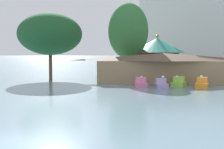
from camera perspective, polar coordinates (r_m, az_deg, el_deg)
ground_plane at (r=15.32m, az=-20.19°, el=-12.66°), size 2000.00×2000.00×0.00m
pedal_boat_pink at (r=38.71m, az=5.67°, el=-1.69°), size 1.76×2.47×1.54m
pedal_boat_lavender at (r=38.05m, az=9.60°, el=-1.86°), size 1.79×2.53×1.67m
pedal_boat_lime at (r=39.98m, az=12.94°, el=-1.56°), size 2.31×3.07×1.56m
pedal_boat_orange at (r=38.81m, az=17.21°, el=-1.76°), size 2.12×3.22×1.73m
boathouse at (r=44.78m, az=10.16°, el=1.40°), size 21.13×7.18×4.51m
green_roof_pavilion at (r=54.73m, az=8.82°, el=3.69°), size 10.13×10.13×8.00m
shoreline_tree_tall_left at (r=50.53m, az=-12.03°, el=7.75°), size 10.79×10.79×11.24m
shoreline_tree_mid at (r=50.98m, az=3.19°, el=8.50°), size 6.95×6.95×13.16m
background_building_block at (r=84.54m, az=15.97°, el=9.07°), size 30.59×20.00×24.04m
distant_broadcast_tower at (r=419.92m, az=3.67°, el=10.11°), size 8.24×8.24×126.32m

